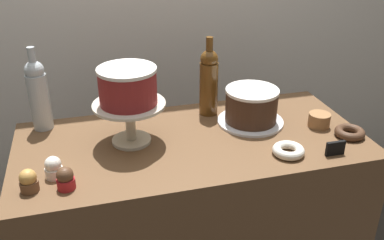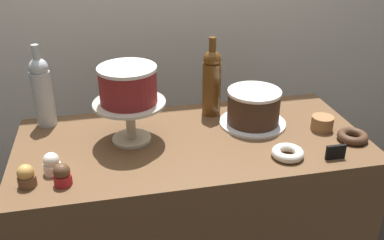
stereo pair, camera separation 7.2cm
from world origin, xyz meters
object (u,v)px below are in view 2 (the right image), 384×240
Objects in this scene: cupcake_chocolate at (62,175)px; cupcake_caramel at (26,176)px; cookie_stack at (322,123)px; chocolate_round_cake at (254,106)px; donut_sugar at (288,153)px; price_sign_chalkboard at (336,152)px; donut_chocolate at (353,136)px; white_layer_cake at (128,85)px; cupcake_vanilla at (52,164)px; cake_stand_pedestal at (130,114)px; wine_bottle_clear at (42,91)px; wine_bottle_amber at (212,81)px.

cupcake_chocolate and cupcake_caramel have the same top height.
cupcake_chocolate is at bearing -170.01° from cookie_stack.
donut_sugar is at bearing -82.75° from chocolate_round_cake.
price_sign_chalkboard is (0.19, -0.31, -0.05)m from chocolate_round_cake.
white_layer_cake is at bearing 167.86° from donut_chocolate.
white_layer_cake is 0.38m from cupcake_chocolate.
cupcake_vanilla is 0.79m from donut_sugar.
cupcake_chocolate is at bearing -134.27° from cake_stand_pedestal.
cupcake_chocolate is (-0.71, -0.27, -0.04)m from chocolate_round_cake.
wine_bottle_clear is 3.87× the size of cookie_stack.
cookie_stack is at bearing 37.64° from donut_sugar.
price_sign_chalkboard is at bearing -15.70° from donut_sugar.
wine_bottle_clear reaches higher than cupcake_vanilla.
cupcake_caramel is (-0.82, -0.26, -0.04)m from chocolate_round_cake.
cake_stand_pedestal is 0.41m from cupcake_caramel.
cake_stand_pedestal is at bearing -7.13° from white_layer_cake.
cupcake_vanilla is (-0.27, -0.17, -0.07)m from cake_stand_pedestal.
cupcake_vanilla is at bearing 173.27° from price_sign_chalkboard.
cupcake_chocolate is 0.88× the size of cookie_stack.
chocolate_round_cake is 1.86× the size of donut_sugar.
donut_sugar is (0.52, -0.23, -0.21)m from white_layer_cake.
white_layer_cake is at bearing -32.38° from wine_bottle_clear.
cake_stand_pedestal is 0.11m from white_layer_cake.
cupcake_chocolate is at bearing 177.58° from price_sign_chalkboard.
cake_stand_pedestal is at bearing 45.73° from cupcake_chocolate.
donut_sugar is at bearing -4.90° from cupcake_vanilla.
cupcake_caramel is at bearing -162.72° from chocolate_round_cake.
white_layer_cake is 0.63× the size of wine_bottle_amber.
wine_bottle_clear is 0.44m from cupcake_caramel.
cupcake_caramel is 1.01m from price_sign_chalkboard.
cake_stand_pedestal is 3.50× the size of cupcake_caramel.
cupcake_chocolate is at bearing -63.36° from cupcake_vanilla.
donut_sugar is (0.52, -0.23, -0.09)m from cake_stand_pedestal.
cake_stand_pedestal is 0.57m from donut_sugar.
donut_chocolate is (1.03, 0.07, -0.02)m from cupcake_chocolate.
cake_stand_pedestal reaches higher than cupcake_chocolate.
wine_bottle_amber is 4.65× the size of price_sign_chalkboard.
wine_bottle_amber is 0.46m from cookie_stack.
cake_stand_pedestal is at bearing -155.06° from wine_bottle_amber.
white_layer_cake is 0.76m from cookie_stack.
chocolate_round_cake is 1.86× the size of donut_chocolate.
cake_stand_pedestal is at bearing 174.52° from cookie_stack.
cake_stand_pedestal is 0.32m from cupcake_vanilla.
cupcake_chocolate is (-0.23, -0.24, -0.19)m from white_layer_cake.
cake_stand_pedestal reaches higher than cupcake_vanilla.
chocolate_round_cake is at bearing 157.42° from cookie_stack.
cookie_stack is at bearing 9.99° from cupcake_chocolate.
cake_stand_pedestal reaches higher than donut_chocolate.
wine_bottle_clear is 4.38× the size of cupcake_chocolate.
wine_bottle_amber is at bearing 24.94° from white_layer_cake.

